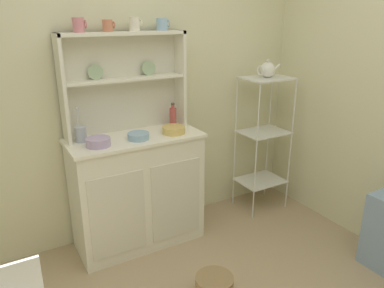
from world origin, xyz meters
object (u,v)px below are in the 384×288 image
at_px(porcelain_teapot, 268,70).
at_px(cup_rose_0, 79,25).
at_px(bakers_rack, 264,131).
at_px(hutch_shelf_unit, 123,75).
at_px(utensil_jar, 81,134).
at_px(hutch_cabinet, 137,190).
at_px(jam_bottle, 173,117).
at_px(bowl_mixing_large, 98,142).
at_px(floor_basket, 214,288).

bearing_deg(porcelain_teapot, cup_rose_0, 174.58).
height_order(bakers_rack, cup_rose_0, cup_rose_0).
xyz_separation_m(hutch_shelf_unit, utensil_jar, (-0.37, -0.09, -0.37)).
relative_size(cup_rose_0, porcelain_teapot, 0.43).
distance_m(hutch_cabinet, porcelain_teapot, 1.49).
xyz_separation_m(jam_bottle, porcelain_teapot, (0.86, -0.11, 0.33)).
xyz_separation_m(bakers_rack, porcelain_teapot, (-0.00, 0.00, 0.55)).
bearing_deg(jam_bottle, bowl_mixing_large, -166.36).
relative_size(hutch_shelf_unit, cup_rose_0, 9.80).
distance_m(hutch_shelf_unit, floor_basket, 1.62).
height_order(bakers_rack, jam_bottle, bakers_rack).
bearing_deg(utensil_jar, bakers_rack, -3.63).
distance_m(hutch_shelf_unit, porcelain_teapot, 1.24).
relative_size(bakers_rack, porcelain_teapot, 5.54).
bearing_deg(jam_bottle, porcelain_teapot, -7.22).
height_order(jam_bottle, utensil_jar, utensil_jar).
bearing_deg(hutch_cabinet, utensil_jar, 167.93).
xyz_separation_m(cup_rose_0, utensil_jar, (-0.07, -0.04, -0.73)).
bearing_deg(floor_basket, utensil_jar, 119.49).
height_order(bakers_rack, porcelain_teapot, porcelain_teapot).
distance_m(floor_basket, jam_bottle, 1.32).
height_order(hutch_cabinet, bakers_rack, bakers_rack).
distance_m(cup_rose_0, porcelain_teapot, 1.58).
bearing_deg(bakers_rack, porcelain_teapot, 180.00).
distance_m(hutch_cabinet, hutch_shelf_unit, 0.88).
xyz_separation_m(hutch_cabinet, bakers_rack, (1.23, -0.02, 0.29)).
xyz_separation_m(floor_basket, jam_bottle, (0.20, 0.95, 0.89)).
relative_size(bakers_rack, cup_rose_0, 13.02).
bearing_deg(cup_rose_0, porcelain_teapot, -5.42).
height_order(hutch_shelf_unit, porcelain_teapot, hutch_shelf_unit).
relative_size(bowl_mixing_large, utensil_jar, 0.67).
height_order(cup_rose_0, bowl_mixing_large, cup_rose_0).
distance_m(cup_rose_0, bowl_mixing_large, 0.78).
bearing_deg(jam_bottle, floor_basket, -102.21).
bearing_deg(bowl_mixing_large, utensil_jar, 117.09).
xyz_separation_m(hutch_shelf_unit, cup_rose_0, (-0.30, -0.04, 0.36)).
distance_m(bakers_rack, cup_rose_0, 1.79).
relative_size(utensil_jar, porcelain_teapot, 1.12).
relative_size(bakers_rack, bowl_mixing_large, 7.43).
xyz_separation_m(cup_rose_0, bowl_mixing_large, (0.01, -0.20, -0.76)).
bearing_deg(floor_basket, bakers_rack, 38.21).
xyz_separation_m(bakers_rack, jam_bottle, (-0.86, 0.11, 0.22)).
xyz_separation_m(utensil_jar, porcelain_teapot, (1.59, -0.10, 0.35)).
relative_size(bakers_rack, jam_bottle, 6.40).
relative_size(floor_basket, bowl_mixing_large, 1.48).
height_order(bakers_rack, bowl_mixing_large, bakers_rack).
distance_m(bakers_rack, floor_basket, 1.51).
bearing_deg(porcelain_teapot, utensil_jar, 176.37).
bearing_deg(hutch_shelf_unit, jam_bottle, -11.92).
bearing_deg(jam_bottle, utensil_jar, -179.40).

